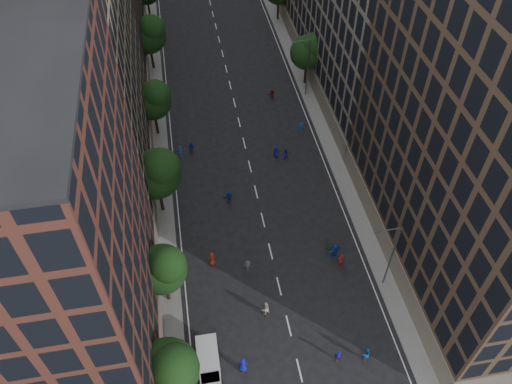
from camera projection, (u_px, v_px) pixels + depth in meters
ground at (240, 124)px, 68.97m from camera, size 240.00×240.00×0.00m
sidewalk_left at (150, 101)px, 72.53m from camera, size 4.00×105.00×0.15m
sidewalk_right at (310, 84)px, 75.39m from camera, size 4.00×105.00×0.15m
bldg_left_a at (37, 242)px, 36.23m from camera, size 14.00×22.00×30.00m
bldg_left_b at (60, 46)px, 50.93m from camera, size 14.00×26.00×34.00m
bldg_right_a at (507, 118)px, 41.27m from camera, size 14.00×30.00×36.00m
tree_left_0 at (169, 370)px, 38.97m from camera, size 5.20×5.20×8.83m
tree_left_1 at (163, 268)px, 46.00m from camera, size 4.80×4.80×8.21m
tree_left_2 at (157, 172)px, 53.48m from camera, size 5.60×5.60×9.45m
tree_left_3 at (153, 99)px, 63.31m from camera, size 5.00×5.00×8.58m
tree_left_4 at (149, 34)px, 73.87m from camera, size 5.40×5.40×9.08m
tree_right_a at (309, 51)px, 71.50m from camera, size 5.00×5.00×8.39m
streetlamp_near at (390, 254)px, 47.58m from camera, size 2.64×0.22×9.06m
streetlamp_far at (306, 65)px, 69.80m from camera, size 2.64×0.22×9.06m
cargo_van at (209, 361)px, 44.40m from camera, size 2.06×4.34×2.30m
skater_0 at (243, 365)px, 44.41m from camera, size 1.06×0.82×1.93m
skater_1 at (338, 355)px, 45.25m from camera, size 0.63×0.52×1.49m
skater_2 at (366, 354)px, 45.22m from camera, size 0.91×0.75×1.71m
skater_5 at (334, 251)px, 52.94m from camera, size 1.89×1.09×1.95m
skater_6 at (212, 259)px, 52.36m from camera, size 0.89×0.59×1.80m
skater_7 at (341, 260)px, 52.20m from camera, size 0.75×0.56×1.87m
skater_8 at (265, 309)px, 48.34m from camera, size 1.05×0.93×1.80m
skater_9 at (248, 266)px, 51.92m from camera, size 1.07×0.75×1.51m
skater_10 at (328, 248)px, 53.44m from camera, size 1.01×0.63×1.60m
skater_11 at (229, 197)px, 58.55m from camera, size 1.49×0.95×1.54m
skater_12 at (276, 152)px, 63.92m from camera, size 0.92×0.79×1.60m
skater_13 at (180, 151)px, 63.86m from camera, size 0.67×0.47×1.77m
skater_14 at (285, 154)px, 63.53m from camera, size 0.89×0.73×1.69m
skater_15 at (301, 127)px, 67.35m from camera, size 1.03×0.67×1.50m
skater_16 at (192, 148)px, 64.36m from camera, size 1.04×0.52×1.72m
skater_17 at (272, 95)px, 72.39m from camera, size 1.49×0.86×1.53m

